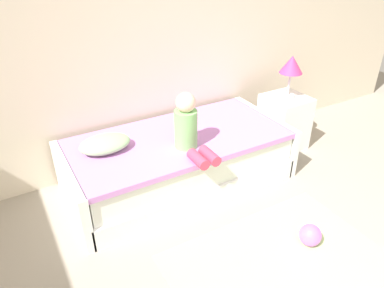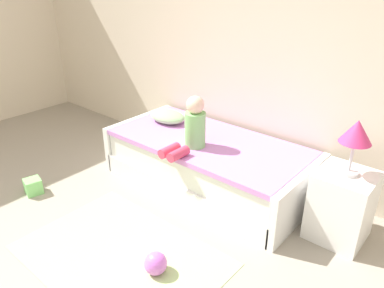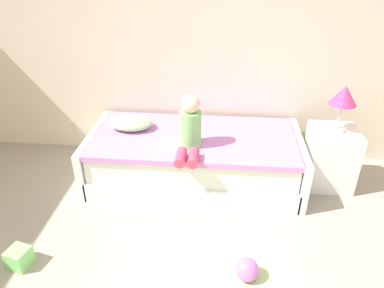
% 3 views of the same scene
% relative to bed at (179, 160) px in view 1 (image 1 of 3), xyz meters
% --- Properties ---
extents(wall_rear, '(7.20, 0.10, 2.90)m').
position_rel_bed_xyz_m(wall_rear, '(0.07, 0.60, 1.20)').
color(wall_rear, beige).
rests_on(wall_rear, ground).
extents(bed, '(2.11, 1.00, 0.50)m').
position_rel_bed_xyz_m(bed, '(0.00, 0.00, 0.00)').
color(bed, white).
rests_on(bed, ground).
extents(nightstand, '(0.44, 0.44, 0.60)m').
position_rel_bed_xyz_m(nightstand, '(1.35, 0.05, 0.05)').
color(nightstand, white).
rests_on(nightstand, ground).
extents(table_lamp, '(0.24, 0.24, 0.45)m').
position_rel_bed_xyz_m(table_lamp, '(1.35, 0.05, 0.69)').
color(table_lamp, silver).
rests_on(table_lamp, nightstand).
extents(child_figure, '(0.20, 0.51, 0.50)m').
position_rel_bed_xyz_m(child_figure, '(-0.02, -0.23, 0.46)').
color(child_figure, '#7FC672').
rests_on(child_figure, bed).
extents(pillow, '(0.44, 0.30, 0.13)m').
position_rel_bed_xyz_m(pillow, '(-0.66, 0.10, 0.32)').
color(pillow, '#99CC8C').
rests_on(pillow, bed).
extents(toy_ball, '(0.18, 0.18, 0.18)m').
position_rel_bed_xyz_m(toy_ball, '(0.49, -1.24, -0.16)').
color(toy_ball, '#CC66D8').
rests_on(toy_ball, ground).
extents(area_rug, '(1.60, 1.10, 0.01)m').
position_rel_bed_xyz_m(area_rug, '(0.15, -1.30, -0.24)').
color(area_rug, '#B2D189').
rests_on(area_rug, ground).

